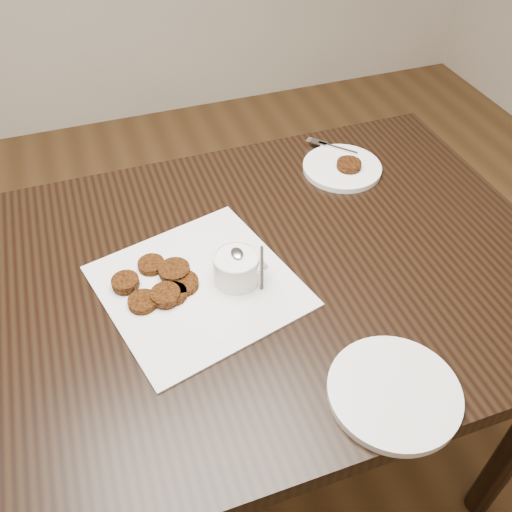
% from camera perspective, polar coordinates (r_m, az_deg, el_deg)
% --- Properties ---
extents(floor, '(4.00, 4.00, 0.00)m').
position_cam_1_polar(floor, '(1.64, -3.25, -21.58)').
color(floor, brown).
rests_on(floor, ground).
extents(table, '(1.27, 0.82, 0.75)m').
position_cam_1_polar(table, '(1.33, -2.02, -13.21)').
color(table, black).
rests_on(table, floor).
extents(napkin, '(0.40, 0.40, 0.00)m').
position_cam_1_polar(napkin, '(1.02, -5.99, -3.07)').
color(napkin, white).
rests_on(napkin, table).
extents(sauce_ramekin, '(0.15, 0.15, 0.12)m').
position_cam_1_polar(sauce_ramekin, '(0.98, -2.08, 0.07)').
color(sauce_ramekin, white).
rests_on(sauce_ramekin, napkin).
extents(patty_cluster, '(0.24, 0.24, 0.02)m').
position_cam_1_polar(patty_cluster, '(1.01, -9.75, -3.06)').
color(patty_cluster, '#68320D').
rests_on(patty_cluster, napkin).
extents(plate_with_patty, '(0.25, 0.25, 0.03)m').
position_cam_1_polar(plate_with_patty, '(1.30, 8.92, 9.25)').
color(plate_with_patty, white).
rests_on(plate_with_patty, table).
extents(plate_empty, '(0.24, 0.24, 0.01)m').
position_cam_1_polar(plate_empty, '(0.89, 14.08, -13.51)').
color(plate_empty, white).
rests_on(plate_empty, table).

